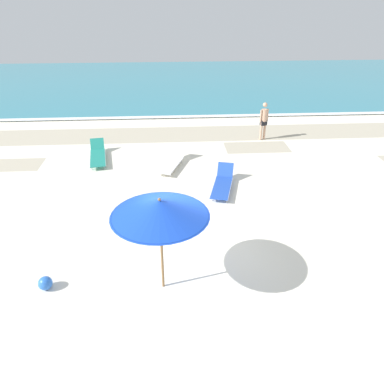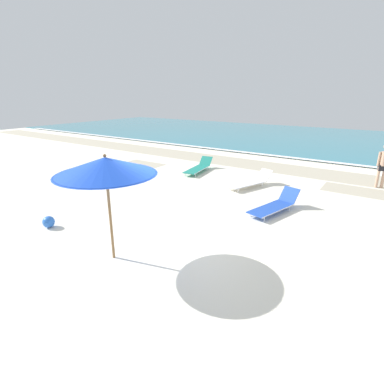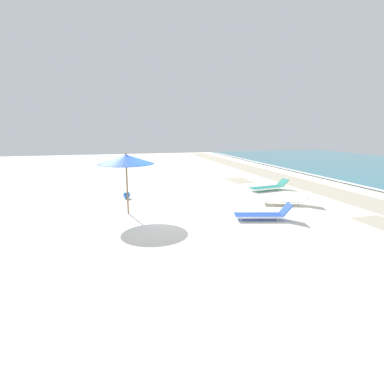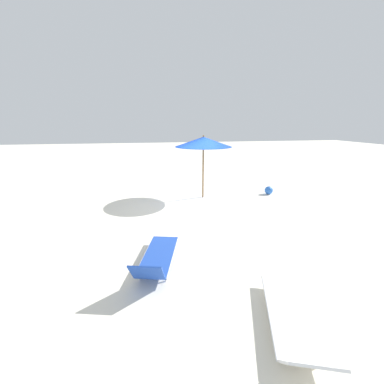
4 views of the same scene
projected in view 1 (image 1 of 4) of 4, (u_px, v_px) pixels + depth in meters
ground_plane at (191, 251)px, 10.29m from camera, size 60.00×60.00×0.16m
ocean_water at (174, 82)px, 28.61m from camera, size 60.00×18.23×0.07m
beach_umbrella at (160, 209)px, 7.94m from camera, size 2.16×2.16×2.42m
sun_lounger_under_umbrella at (98, 155)px, 15.55m from camera, size 0.95×2.34×0.55m
sun_lounger_beside_umbrella at (223, 184)px, 13.22m from camera, size 1.10×2.15×0.62m
sun_lounger_near_water_left at (172, 161)px, 14.94m from camera, size 1.29×2.20×0.58m
beachgoer_wading_adult at (264, 119)px, 17.29m from camera, size 0.42×0.28×1.76m
beach_ball at (45, 283)px, 8.81m from camera, size 0.33×0.33×0.33m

